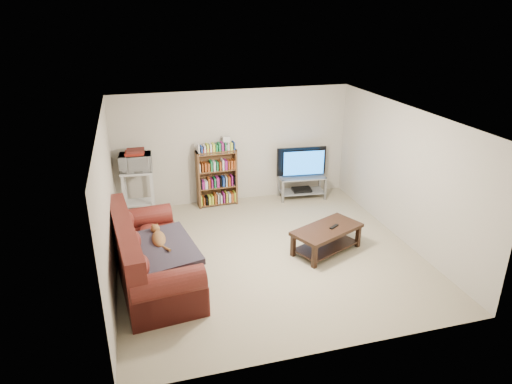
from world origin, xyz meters
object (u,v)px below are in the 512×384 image
object	(u,v)px
sofa	(148,260)
bookshelf	(217,177)
coffee_table	(327,235)
tv_stand	(302,183)

from	to	relation	value
sofa	bookshelf	xyz separation A→B (m)	(1.57, 2.60, 0.27)
bookshelf	coffee_table	bearing A→B (deg)	-63.01
sofa	tv_stand	xyz separation A→B (m)	(3.44, 2.47, -0.01)
coffee_table	bookshelf	world-z (taller)	bookshelf
coffee_table	sofa	bearing A→B (deg)	157.85
coffee_table	tv_stand	world-z (taller)	tv_stand
sofa	coffee_table	xyz separation A→B (m)	(3.00, 0.12, -0.04)
tv_stand	bookshelf	world-z (taller)	bookshelf
sofa	bookshelf	bearing A→B (deg)	52.49
tv_stand	bookshelf	xyz separation A→B (m)	(-1.87, 0.13, 0.28)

